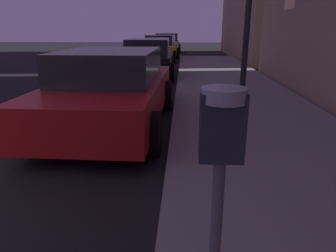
% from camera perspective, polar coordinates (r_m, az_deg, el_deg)
% --- Properties ---
extents(parking_meter, '(0.19, 0.19, 1.43)m').
position_cam_1_polar(parking_meter, '(1.36, 9.76, -7.39)').
color(parking_meter, '#59595B').
rests_on(parking_meter, sidewalk).
extents(car_red, '(2.18, 4.42, 1.43)m').
position_cam_1_polar(car_red, '(5.82, -10.63, 6.89)').
color(car_red, maroon).
rests_on(car_red, ground).
extents(car_black, '(2.05, 4.61, 1.43)m').
position_cam_1_polar(car_black, '(12.06, -3.59, 12.87)').
color(car_black, black).
rests_on(car_black, ground).
extents(car_yellow_cab, '(2.12, 4.25, 1.43)m').
position_cam_1_polar(car_yellow_cab, '(18.08, -1.39, 14.60)').
color(car_yellow_cab, gold).
rests_on(car_yellow_cab, ground).
extents(car_silver, '(2.22, 4.62, 1.43)m').
position_cam_1_polar(car_silver, '(24.47, -0.24, 15.52)').
color(car_silver, '#B7B7BF').
rests_on(car_silver, ground).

